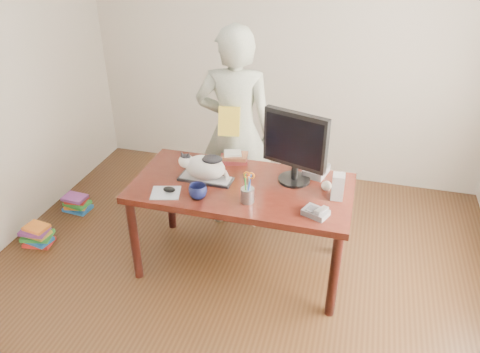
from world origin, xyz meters
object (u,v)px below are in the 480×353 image
Objects in this scene: phone at (316,212)px; book_pile_a at (37,235)px; keyboard at (206,179)px; calculator at (316,171)px; book_pile_b at (77,203)px; book_stack at (234,157)px; person at (235,132)px; pen_cup at (248,193)px; baseball at (326,186)px; coffee_mug at (198,191)px; mouse at (169,189)px; speaker at (338,187)px; monitor at (295,144)px; cat at (203,166)px; desk at (244,197)px.

phone is 2.42m from book_pile_a.
phone reaches higher than keyboard.
book_pile_b is (-2.22, 0.04, -0.71)m from calculator.
person is at bearing 92.05° from book_stack.
pen_cup is 0.65m from calculator.
keyboard is 0.84m from calculator.
book_stack reaches higher than book_pile_a.
keyboard is at bearing -173.89° from baseball.
coffee_mug is 0.92m from baseball.
calculator is at bearing 13.42° from mouse.
speaker is 0.69× the size of book_pile_a.
baseball reaches higher than calculator.
keyboard is 0.74× the size of monitor.
cat is at bearing 75.54° from person.
baseball is (0.25, -0.05, -0.27)m from monitor.
phone is at bearing 125.29° from person.
monitor is 2.32× the size of calculator.
person is 6.58× the size of book_pile_a.
book_pile_b is at bearing 163.07° from pen_cup.
speaker is at bearing -5.89° from desk.
monitor reaches higher than book_pile_a.
cat is at bearing 7.64° from book_pile_a.
speaker is (0.59, 0.21, 0.03)m from pen_cup.
cat is (-0.29, -0.08, 0.26)m from desk.
phone reaches higher than desk.
phone is (0.82, 0.00, -0.03)m from coffee_mug.
book_pile_a is (-1.47, -0.20, -0.67)m from keyboard.
speaker is 0.79× the size of calculator.
person reaches higher than speaker.
baseball reaches higher than book_pile_a.
mouse is 0.56× the size of speaker.
book_stack is 0.29m from person.
phone is 1.16m from person.
calculator is at bearing 115.09° from baseball.
person is (-0.90, 0.59, 0.05)m from speaker.
cat is (-0.01, -0.00, 0.11)m from keyboard.
person is 1.90m from book_pile_a.
person is (0.03, 0.85, 0.09)m from coffee_mug.
pen_cup is at bearing -149.82° from baseball.
baseball is 2.47m from book_pile_a.
book_pile_a is (-1.60, -0.54, -0.70)m from book_stack.
phone reaches higher than book_pile_b.
calculator is (0.75, 0.55, -0.02)m from coffee_mug.
pen_cup is at bearing -77.39° from book_stack.
monitor is at bearing 133.48° from person.
book_stack is (-0.73, 0.58, 0.01)m from phone.
speaker is (0.33, -0.14, -0.22)m from monitor.
person is (0.06, 0.60, 0.13)m from keyboard.
desk is 0.58m from monitor.
book_pile_a is at bearing 179.91° from pen_cup.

